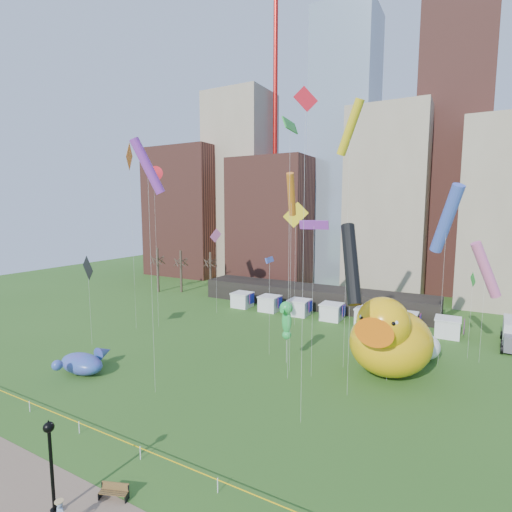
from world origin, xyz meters
The scene contains 30 objects.
ground centered at (0.00, 0.00, 0.00)m, with size 160.00×160.00×0.00m, color #2F5A1C.
skyline centered at (2.25, 61.06, 21.44)m, with size 101.00×23.00×68.00m.
crane_left centered at (-21.11, 64.00, 46.90)m, with size 23.00×1.00×76.00m.
pavilion centered at (-4.00, 42.00, 1.60)m, with size 38.00×6.00×3.20m, color black.
vendor_tents centered at (1.02, 36.00, 1.11)m, with size 33.24×2.80×2.40m.
bare_trees centered at (-30.17, 40.54, 4.01)m, with size 8.44×6.44×8.50m.
caution_tape centered at (0.00, 0.00, 0.68)m, with size 50.00×0.06×0.90m.
big_duck centered at (11.54, 20.74, 3.71)m, with size 8.50×10.88×8.09m.
small_duck centered at (14.11, 26.53, 1.61)m, with size 3.40×4.56×3.50m.
seahorse_green centered at (1.73, 18.65, 4.91)m, with size 1.36×1.71×6.57m.
seahorse_purple centered at (11.67, 19.50, 4.48)m, with size 1.36×1.71×6.16m.
whale_inflatable centered at (-14.67, 6.91, 1.02)m, with size 5.03×6.47×2.22m.
park_bench centered at (1.21, -3.13, 0.46)m, with size 1.69×1.06×0.83m.
lamppost centered at (-0.63, -5.44, 3.25)m, with size 0.55×0.55×5.31m.
kite_0 centered at (7.36, 8.96, 21.94)m, with size 1.45×0.96×24.23m.
kite_1 centered at (-15.60, 31.04, 11.67)m, with size 0.67×2.05×12.99m.
kite_2 centered at (9.23, 14.89, 11.46)m, with size 2.98×3.97×14.81m.
kite_3 centered at (18.27, 29.18, 8.35)m, with size 0.50×1.47×9.37m.
kite_4 centered at (-2.61, 30.91, 14.96)m, with size 3.36×0.80×16.84m.
kite_5 centered at (-0.85, 19.85, 10.43)m, with size 0.47×1.91×10.83m.
kite_6 centered at (2.89, 16.91, 17.26)m, with size 1.27×2.47×19.30m.
kite_7 centered at (5.19, 16.86, 14.41)m, with size 2.71×0.68×14.92m.
kite_8 centered at (-18.54, 21.50, 20.40)m, with size 1.95×0.26×21.43m.
kite_9 centered at (19.34, 28.55, 9.81)m, with size 3.48×2.71×12.77m.
kite_10 centered at (-20.45, 12.38, 9.10)m, with size 2.73×0.81×10.61m.
kite_11 centered at (3.39, 15.38, 23.00)m, with size 0.76×3.26×23.67m.
kite_12 centered at (7.30, 20.32, 23.47)m, with size 3.04×2.09×26.02m.
kite_13 centered at (15.63, 25.72, 14.95)m, with size 3.44×3.95×18.42m.
kite_14 centered at (-20.62, 19.45, 22.18)m, with size 2.01×2.97×24.29m.
kite_15 centered at (-5.65, 7.28, 19.38)m, with size 2.46×2.46×21.69m.
Camera 1 is at (17.56, -16.41, 16.06)m, focal length 27.00 mm.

